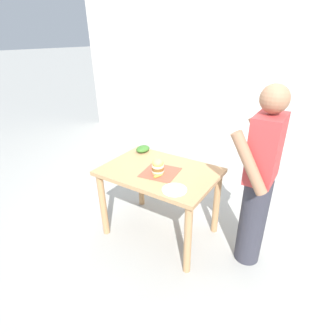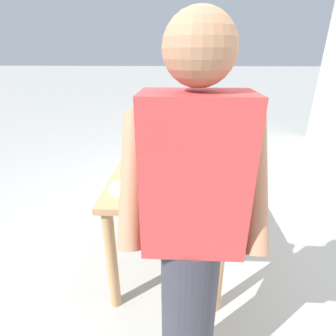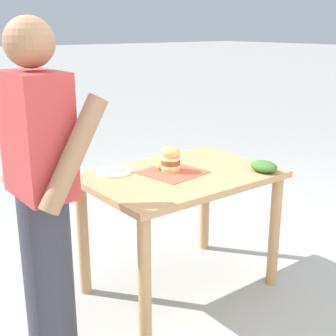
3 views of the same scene
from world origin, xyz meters
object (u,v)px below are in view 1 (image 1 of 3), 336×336
(diner_across_table, at_px, (259,180))
(sandwich, at_px, (158,166))
(side_plate_with_forks, at_px, (174,190))
(side_salad, at_px, (143,149))
(pickle_spear, at_px, (157,176))
(patio_table, at_px, (160,182))

(diner_across_table, bearing_deg, sandwich, -77.49)
(side_plate_with_forks, xyz_separation_m, side_salad, (-0.54, -0.74, 0.03))
(sandwich, bearing_deg, pickle_spear, 29.59)
(pickle_spear, height_order, diner_across_table, diner_across_table)
(pickle_spear, bearing_deg, side_salad, -131.42)
(patio_table, bearing_deg, sandwich, 21.06)
(patio_table, distance_m, side_plate_with_forks, 0.43)
(side_salad, relative_size, diner_across_table, 0.11)
(patio_table, distance_m, sandwich, 0.23)
(sandwich, bearing_deg, patio_table, -158.94)
(pickle_spear, bearing_deg, sandwich, -150.41)
(sandwich, bearing_deg, side_salad, -128.68)
(sandwich, relative_size, side_plate_with_forks, 0.86)
(side_salad, bearing_deg, sandwich, 51.32)
(sandwich, height_order, side_salad, sandwich)
(pickle_spear, bearing_deg, patio_table, -154.39)
(side_plate_with_forks, distance_m, side_salad, 0.92)
(sandwich, relative_size, side_salad, 1.06)
(pickle_spear, relative_size, side_salad, 0.40)
(diner_across_table, bearing_deg, pickle_spear, -72.44)
(side_plate_with_forks, bearing_deg, diner_across_table, 122.12)
(patio_table, relative_size, side_plate_with_forks, 5.20)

